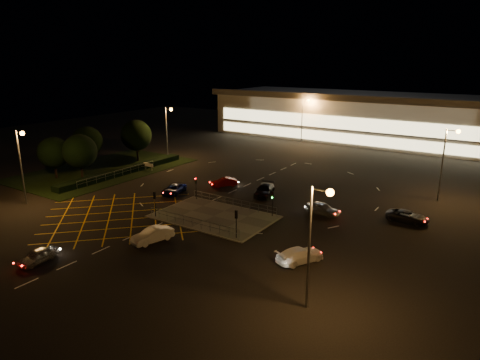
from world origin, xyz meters
The scene contains 27 objects.
ground centered at (0.00, 0.00, 0.00)m, with size 180.00×180.00×0.00m, color black.
pedestrian_island centered at (2.00, -2.00, 0.06)m, with size 14.00×9.00×0.12m, color #4C4944.
grass_verge centered at (-28.00, 6.00, 0.04)m, with size 18.00×30.00×0.08m, color black.
hedge centered at (-23.00, 6.00, 0.50)m, with size 2.00×26.00×1.00m, color black.
supermarket centered at (0.00, 61.95, 5.31)m, with size 72.00×26.50×10.50m.
streetlight_sw centered at (-21.56, -12.00, 6.56)m, with size 1.78×0.56×10.03m.
streetlight_se centered at (20.44, -14.00, 6.56)m, with size 1.78×0.56×10.03m.
streetlight_nw centered at (-23.56, 18.00, 6.56)m, with size 1.78×0.56×10.03m.
streetlight_ne centered at (24.44, 20.00, 6.56)m, with size 1.78×0.56×10.03m.
streetlight_far_left centered at (-9.56, 48.00, 6.56)m, with size 1.78×0.56×10.03m.
signal_sw centered at (-4.00, -5.99, 2.37)m, with size 0.28×0.30×3.15m.
signal_se centered at (8.00, -5.99, 2.37)m, with size 0.28×0.30×3.15m.
signal_nw centered at (-4.00, 1.99, 2.37)m, with size 0.28×0.30×3.15m.
signal_ne centered at (8.00, 1.99, 2.37)m, with size 0.28×0.30×3.15m.
tree_a centered at (-30.00, -2.00, 4.33)m, with size 5.04×5.04×6.86m.
tree_b centered at (-32.00, 6.00, 4.64)m, with size 5.40×5.40×7.35m.
tree_c centered at (-28.00, 14.00, 4.95)m, with size 5.76×5.76×7.84m.
tree_d centered at (-34.00, 20.00, 4.02)m, with size 4.68×4.68×6.37m.
tree_e centered at (-26.00, 0.00, 4.64)m, with size 5.40×5.40×7.35m.
car_near_silver centered at (-4.88, -21.08, 0.66)m, with size 1.56×3.88×1.32m, color silver.
car_queue_white centered at (0.94, -11.53, 0.76)m, with size 1.61×4.61×1.52m, color silver.
car_left_blue centered at (-8.55, 2.44, 0.66)m, with size 2.19×4.75×1.32m, color #0B1347.
car_far_dkgrey centered at (2.83, 9.00, 0.77)m, with size 2.16×5.31×1.54m, color black.
car_right_silver centered at (12.77, 6.31, 0.75)m, with size 1.78×4.42×1.51m, color #ACAEB3.
car_circ_red centered at (-4.54, 9.38, 0.66)m, with size 1.39×4.00×1.32m, color maroon.
car_east_grey centered at (22.37, 9.44, 0.68)m, with size 2.27×4.92×1.37m, color black.
car_approach_white centered at (16.13, -7.13, 0.72)m, with size 2.00×4.93×1.43m, color silver.
Camera 1 is at (31.92, -41.66, 18.94)m, focal length 32.00 mm.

